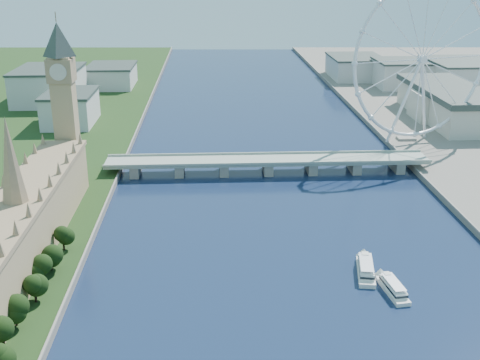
{
  "coord_description": "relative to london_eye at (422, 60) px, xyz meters",
  "views": [
    {
      "loc": [
        -38.79,
        -89.11,
        135.68
      ],
      "look_at": [
        -23.56,
        210.0,
        27.25
      ],
      "focal_mm": 45.0,
      "sensor_mm": 36.0,
      "label": 1
    }
  ],
  "objects": [
    {
      "name": "parliament_range",
      "position": [
        -247.98,
        -185.08,
        -49.04
      ],
      "size": [
        24.0,
        200.0,
        70.0
      ],
      "color": "tan",
      "rests_on": "ground"
    },
    {
      "name": "big_ben",
      "position": [
        -247.98,
        -77.08,
        -0.95
      ],
      "size": [
        20.02,
        20.02,
        110.0
      ],
      "color": "tan",
      "rests_on": "ground"
    },
    {
      "name": "westminster_bridge",
      "position": [
        -119.98,
        -55.08,
        -60.89
      ],
      "size": [
        220.0,
        22.0,
        9.5
      ],
      "color": "gray",
      "rests_on": "ground"
    },
    {
      "name": "london_eye",
      "position": [
        0.0,
        0.0,
        0.0
      ],
      "size": [
        113.6,
        39.12,
        124.3
      ],
      "color": "silver",
      "rests_on": "ground"
    },
    {
      "name": "county_hall",
      "position": [
        55.02,
        74.92,
        -67.52
      ],
      "size": [
        54.0,
        144.0,
        35.0
      ],
      "primitive_type": null,
      "color": "beige",
      "rests_on": "ground"
    },
    {
      "name": "city_skyline",
      "position": [
        -80.75,
        205.0,
        -50.56
      ],
      "size": [
        505.0,
        280.0,
        32.0
      ],
      "color": "beige",
      "rests_on": "ground"
    },
    {
      "name": "tour_boat_near",
      "position": [
        -88.13,
        -200.64,
        -67.52
      ],
      "size": [
        13.14,
        31.29,
        6.72
      ],
      "primitive_type": null,
      "rotation": [
        0.0,
        0.0,
        -0.18
      ],
      "color": "silver",
      "rests_on": "ground"
    },
    {
      "name": "tour_boat_far",
      "position": [
        -80.39,
        -217.82,
        -67.52
      ],
      "size": [
        9.93,
        27.51,
        5.92
      ],
      "primitive_type": null,
      "rotation": [
        0.0,
        0.0,
        0.12
      ],
      "color": "silver",
      "rests_on": "ground"
    }
  ]
}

